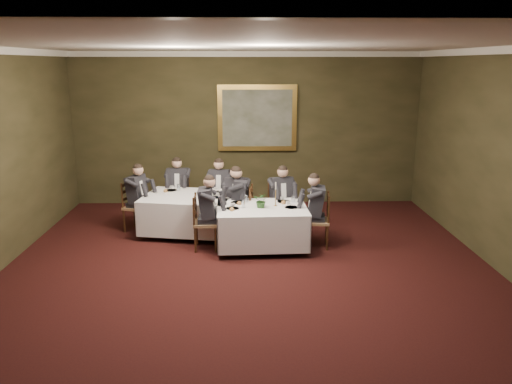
{
  "coord_description": "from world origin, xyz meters",
  "views": [
    {
      "loc": [
        -0.08,
        -6.56,
        3.25
      ],
      "look_at": [
        0.13,
        1.53,
        1.15
      ],
      "focal_mm": 35.0,
      "sensor_mm": 36.0,
      "label": 1
    }
  ],
  "objects_px": {
    "diner_sec_backright": "(220,198)",
    "chair_main_endright": "(318,231)",
    "chair_main_backright": "(281,218)",
    "chair_main_endleft": "(206,234)",
    "diner_main_endleft": "(206,222)",
    "painting": "(257,118)",
    "table_second": "(188,211)",
    "chair_sec_endright": "(242,222)",
    "diner_main_backright": "(281,207)",
    "diner_sec_backleft": "(179,196)",
    "centerpiece": "(261,200)",
    "diner_main_endright": "(317,219)",
    "candlestick": "(276,197)",
    "diner_sec_endright": "(241,210)",
    "table_main": "(262,224)",
    "chair_sec_backleft": "(179,206)",
    "chair_main_backleft": "(237,219)",
    "chair_sec_endleft": "(137,217)",
    "chair_sec_backright": "(221,208)",
    "diner_sec_endleft": "(137,206)"
  },
  "relations": [
    {
      "from": "diner_main_endright",
      "to": "candlestick",
      "type": "height_order",
      "value": "diner_main_endright"
    },
    {
      "from": "table_main",
      "to": "diner_main_backright",
      "type": "height_order",
      "value": "diner_main_backright"
    },
    {
      "from": "chair_main_backright",
      "to": "diner_sec_backright",
      "type": "distance_m",
      "value": 1.44
    },
    {
      "from": "chair_sec_backleft",
      "to": "chair_sec_backright",
      "type": "xyz_separation_m",
      "value": [
        0.89,
        -0.16,
        0.0
      ]
    },
    {
      "from": "table_main",
      "to": "centerpiece",
      "type": "relative_size",
      "value": 5.77
    },
    {
      "from": "chair_sec_backleft",
      "to": "chair_sec_endleft",
      "type": "xyz_separation_m",
      "value": [
        -0.76,
        -0.74,
        0.0
      ]
    },
    {
      "from": "table_second",
      "to": "chair_main_backleft",
      "type": "distance_m",
      "value": 0.97
    },
    {
      "from": "diner_main_backright",
      "to": "chair_sec_backright",
      "type": "xyz_separation_m",
      "value": [
        -1.21,
        0.77,
        -0.23
      ]
    },
    {
      "from": "diner_sec_backright",
      "to": "chair_main_endright",
      "type": "bearing_deg",
      "value": 150.27
    },
    {
      "from": "diner_sec_backleft",
      "to": "chair_main_endright",
      "type": "bearing_deg",
      "value": 150.17
    },
    {
      "from": "painting",
      "to": "chair_main_backright",
      "type": "bearing_deg",
      "value": -79.47
    },
    {
      "from": "chair_sec_endright",
      "to": "candlestick",
      "type": "xyz_separation_m",
      "value": [
        0.61,
        -0.57,
        0.65
      ]
    },
    {
      "from": "table_main",
      "to": "chair_sec_backleft",
      "type": "distance_m",
      "value": 2.45
    },
    {
      "from": "diner_main_backright",
      "to": "chair_sec_endright",
      "type": "bearing_deg",
      "value": -1.87
    },
    {
      "from": "diner_main_endright",
      "to": "centerpiece",
      "type": "height_order",
      "value": "diner_main_endright"
    },
    {
      "from": "table_main",
      "to": "diner_sec_backleft",
      "type": "xyz_separation_m",
      "value": [
        -1.7,
        1.75,
        0.06
      ]
    },
    {
      "from": "chair_main_backright",
      "to": "table_second",
      "type": "bearing_deg",
      "value": -15.22
    },
    {
      "from": "chair_sec_endleft",
      "to": "centerpiece",
      "type": "height_order",
      "value": "centerpiece"
    },
    {
      "from": "chair_main_endleft",
      "to": "diner_main_endleft",
      "type": "height_order",
      "value": "diner_main_endleft"
    },
    {
      "from": "table_main",
      "to": "diner_sec_endleft",
      "type": "bearing_deg",
      "value": 157.42
    },
    {
      "from": "chair_main_endleft",
      "to": "chair_sec_backright",
      "type": "bearing_deg",
      "value": 172.99
    },
    {
      "from": "chair_sec_endright",
      "to": "chair_main_backleft",
      "type": "bearing_deg",
      "value": 35.35
    },
    {
      "from": "chair_sec_endright",
      "to": "diner_main_endright",
      "type": "bearing_deg",
      "value": -107.59
    },
    {
      "from": "diner_main_backright",
      "to": "painting",
      "type": "bearing_deg",
      "value": -94.88
    },
    {
      "from": "diner_main_endleft",
      "to": "chair_main_endright",
      "type": "height_order",
      "value": "diner_main_endleft"
    },
    {
      "from": "diner_sec_backleft",
      "to": "painting",
      "type": "distance_m",
      "value": 2.59
    },
    {
      "from": "diner_sec_backright",
      "to": "chair_sec_endleft",
      "type": "xyz_separation_m",
      "value": [
        -1.64,
        -0.57,
        -0.23
      ]
    },
    {
      "from": "diner_main_endright",
      "to": "diner_sec_endright",
      "type": "bearing_deg",
      "value": 73.25
    },
    {
      "from": "chair_sec_endleft",
      "to": "chair_main_backright",
      "type": "bearing_deg",
      "value": 105.2
    },
    {
      "from": "table_main",
      "to": "chair_sec_backleft",
      "type": "relative_size",
      "value": 1.65
    },
    {
      "from": "diner_main_endleft",
      "to": "chair_main_endright",
      "type": "bearing_deg",
      "value": 91.91
    },
    {
      "from": "chair_sec_backright",
      "to": "painting",
      "type": "relative_size",
      "value": 0.55
    },
    {
      "from": "table_second",
      "to": "diner_sec_endleft",
      "type": "xyz_separation_m",
      "value": [
        -1.04,
        0.19,
        0.06
      ]
    },
    {
      "from": "table_second",
      "to": "centerpiece",
      "type": "height_order",
      "value": "centerpiece"
    },
    {
      "from": "chair_main_backleft",
      "to": "painting",
      "type": "height_order",
      "value": "painting"
    },
    {
      "from": "chair_sec_backright",
      "to": "diner_sec_backright",
      "type": "distance_m",
      "value": 0.23
    },
    {
      "from": "diner_sec_backleft",
      "to": "centerpiece",
      "type": "relative_size",
      "value": 4.71
    },
    {
      "from": "diner_sec_endright",
      "to": "centerpiece",
      "type": "relative_size",
      "value": 4.71
    },
    {
      "from": "table_main",
      "to": "chair_main_backleft",
      "type": "relative_size",
      "value": 1.65
    },
    {
      "from": "chair_main_endleft",
      "to": "painting",
      "type": "xyz_separation_m",
      "value": [
        1.01,
        3.01,
        1.74
      ]
    },
    {
      "from": "chair_main_endright",
      "to": "candlestick",
      "type": "bearing_deg",
      "value": 94.0
    },
    {
      "from": "chair_main_backright",
      "to": "diner_sec_endright",
      "type": "height_order",
      "value": "diner_sec_endright"
    },
    {
      "from": "candlestick",
      "to": "diner_main_endleft",
      "type": "bearing_deg",
      "value": -175.04
    },
    {
      "from": "table_main",
      "to": "chair_main_endleft",
      "type": "height_order",
      "value": "chair_main_endleft"
    },
    {
      "from": "chair_main_backleft",
      "to": "diner_main_endleft",
      "type": "bearing_deg",
      "value": 69.44
    },
    {
      "from": "chair_main_backright",
      "to": "candlestick",
      "type": "height_order",
      "value": "candlestick"
    },
    {
      "from": "table_second",
      "to": "chair_sec_endright",
      "type": "relative_size",
      "value": 1.89
    },
    {
      "from": "chair_main_backleft",
      "to": "diner_sec_backleft",
      "type": "distance_m",
      "value": 1.58
    },
    {
      "from": "chair_sec_endleft",
      "to": "diner_main_endright",
      "type": "bearing_deg",
      "value": 92.97
    },
    {
      "from": "chair_main_endright",
      "to": "chair_sec_endright",
      "type": "bearing_deg",
      "value": 73.24
    }
  ]
}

